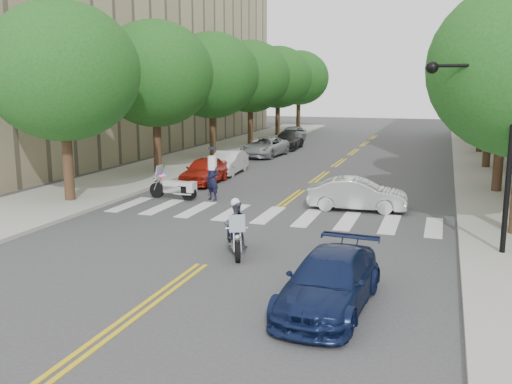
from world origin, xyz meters
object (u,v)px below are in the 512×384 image
at_px(motorcycle_parked, 177,188).
at_px(sedan_blue, 330,282).
at_px(motorcycle_police, 235,229).
at_px(officer_standing, 212,179).
at_px(convertible, 357,194).

bearing_deg(motorcycle_parked, sedan_blue, -135.25).
bearing_deg(sedan_blue, motorcycle_police, 140.38).
bearing_deg(officer_standing, motorcycle_police, -39.24).
bearing_deg(motorcycle_police, motorcycle_parked, -76.36).
relative_size(officer_standing, convertible, 0.48).
xyz_separation_m(motorcycle_parked, convertible, (7.93, 0.34, 0.13)).
xyz_separation_m(motorcycle_police, motorcycle_parked, (-5.32, 6.83, -0.25)).
height_order(motorcycle_police, officer_standing, officer_standing).
xyz_separation_m(officer_standing, sedan_blue, (7.27, -10.49, -0.30)).
distance_m(motorcycle_police, convertible, 7.63).
bearing_deg(sedan_blue, officer_standing, 128.36).
height_order(motorcycle_police, sedan_blue, motorcycle_police).
relative_size(motorcycle_police, motorcycle_parked, 0.87).
height_order(motorcycle_parked, sedan_blue, motorcycle_parked).
distance_m(convertible, sedan_blue, 10.53).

